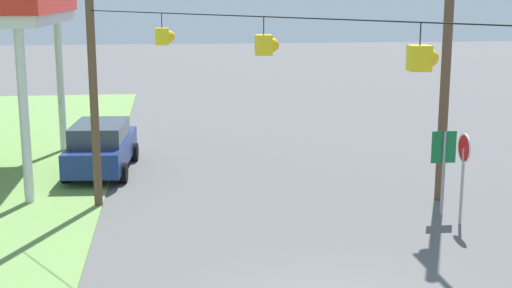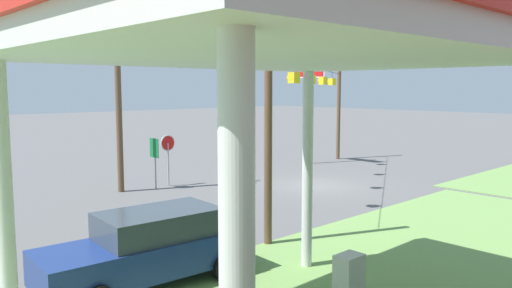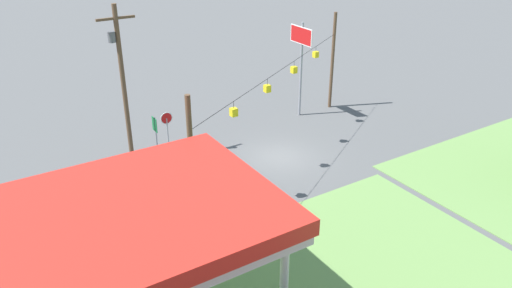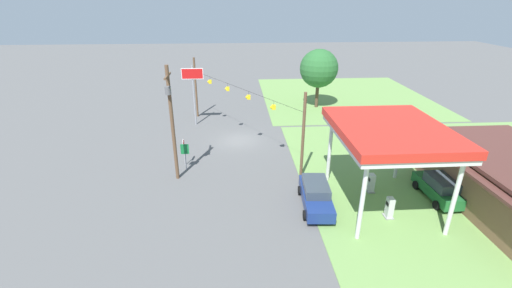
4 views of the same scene
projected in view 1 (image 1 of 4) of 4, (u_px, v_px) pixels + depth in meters
name	position (u px, v px, depth m)	size (l,w,h in m)	color
car_at_pumps_front	(101.00, 146.00, 24.79)	(5.27, 2.38, 1.78)	navy
stop_sign_roadside	(464.00, 159.00, 18.93)	(0.80, 0.08, 2.50)	#99999E
route_sign	(444.00, 156.00, 19.78)	(0.10, 0.70, 2.40)	gray
utility_pole_main	(448.00, 26.00, 20.62)	(2.20, 0.44, 9.31)	brown
signal_span_gantry	(332.00, 114.00, 12.75)	(16.62, 10.24, 7.26)	brown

